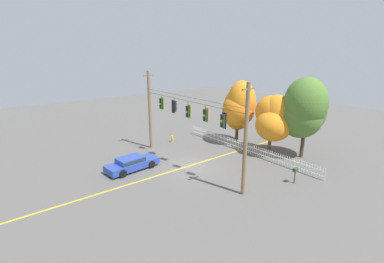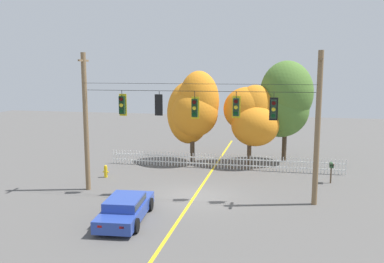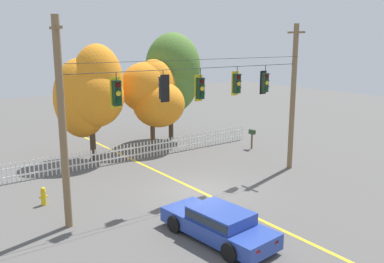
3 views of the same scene
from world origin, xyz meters
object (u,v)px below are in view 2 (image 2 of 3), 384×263
traffic_signal_eastbound_side (122,105)px  roadside_mailbox (331,166)px  traffic_signal_westbound_side (236,107)px  fire_hydrant (106,171)px  traffic_signal_northbound_primary (195,108)px  autumn_maple_mid (252,116)px  traffic_signal_southbound_primary (159,105)px  traffic_signal_northbound_secondary (274,109)px  autumn_maple_near_fence (194,109)px  parked_car (126,208)px  autumn_oak_far_east (284,101)px

traffic_signal_eastbound_side → roadside_mailbox: bearing=20.2°
traffic_signal_westbound_side → fire_hydrant: traffic_signal_westbound_side is taller
traffic_signal_northbound_primary → autumn_maple_mid: bearing=73.1°
traffic_signal_southbound_primary → autumn_maple_mid: (4.48, 8.34, -1.42)m
traffic_signal_southbound_primary → fire_hydrant: (-4.47, 2.72, -4.61)m
traffic_signal_northbound_primary → traffic_signal_northbound_secondary: 4.11m
traffic_signal_eastbound_side → fire_hydrant: (-2.33, 2.70, -4.56)m
traffic_signal_eastbound_side → traffic_signal_northbound_secondary: size_ratio=0.97×
fire_hydrant → roadside_mailbox: (14.03, 1.61, 0.65)m
traffic_signal_northbound_primary → autumn_maple_near_fence: autumn_maple_near_fence is taller
autumn_maple_mid → parked_car: bearing=-111.4°
traffic_signal_southbound_primary → traffic_signal_northbound_primary: 1.96m
autumn_maple_near_fence → parked_car: 12.81m
autumn_oak_far_east → parked_car: bearing=-117.3°
traffic_signal_westbound_side → autumn_maple_mid: (0.34, 8.32, -1.37)m
traffic_signal_westbound_side → traffic_signal_eastbound_side: bearing=180.0°
traffic_signal_westbound_side → traffic_signal_northbound_secondary: same height
traffic_signal_eastbound_side → traffic_signal_southbound_primary: same height
autumn_maple_mid → autumn_oak_far_east: size_ratio=0.77×
autumn_maple_near_fence → autumn_maple_mid: 4.32m
traffic_signal_westbound_side → autumn_maple_mid: autumn_maple_mid is taller
autumn_maple_near_fence → autumn_oak_far_east: size_ratio=0.90×
traffic_signal_westbound_side → fire_hydrant: 10.12m
parked_car → fire_hydrant: parked_car is taller
traffic_signal_northbound_primary → autumn_oak_far_east: autumn_oak_far_east is taller
traffic_signal_northbound_primary → fire_hydrant: size_ratio=1.83×
traffic_signal_westbound_side → autumn_oak_far_east: (2.56, 9.60, -0.40)m
autumn_oak_far_east → parked_car: (-7.13, -13.79, -3.95)m
traffic_signal_northbound_primary → autumn_maple_mid: 8.79m
traffic_signal_northbound_primary → autumn_maple_mid: (2.53, 8.32, -1.29)m
traffic_signal_northbound_secondary → autumn_maple_near_fence: autumn_maple_near_fence is taller
traffic_signal_southbound_primary → autumn_maple_mid: autumn_maple_mid is taller
traffic_signal_eastbound_side → autumn_maple_near_fence: size_ratio=0.21×
traffic_signal_westbound_side → autumn_oak_far_east: bearing=75.1°
traffic_signal_southbound_primary → autumn_maple_near_fence: autumn_maple_near_fence is taller
fire_hydrant → autumn_oak_far_east: bearing=31.7°
parked_car → roadside_mailbox: roadside_mailbox is taller
roadside_mailbox → autumn_oak_far_east: bearing=118.4°
traffic_signal_southbound_primary → roadside_mailbox: 11.22m
traffic_signal_southbound_primary → autumn_maple_near_fence: size_ratio=0.20×
autumn_maple_near_fence → fire_hydrant: bearing=-130.5°
traffic_signal_westbound_side → autumn_maple_near_fence: (-3.97, 8.15, -0.98)m
traffic_signal_westbound_side → autumn_maple_mid: bearing=87.7°
autumn_maple_mid → fire_hydrant: (-8.95, -5.62, -3.19)m
traffic_signal_northbound_primary → autumn_maple_near_fence: 8.39m
autumn_maple_mid → traffic_signal_eastbound_side: bearing=-128.5°
autumn_maple_near_fence → autumn_oak_far_east: 6.71m
fire_hydrant → autumn_maple_near_fence: bearing=49.5°
traffic_signal_eastbound_side → autumn_maple_near_fence: (2.32, 8.15, -0.97)m
traffic_signal_northbound_secondary → roadside_mailbox: 6.76m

